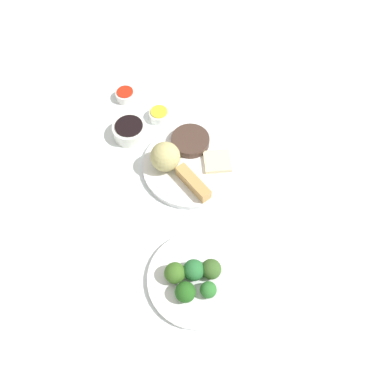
# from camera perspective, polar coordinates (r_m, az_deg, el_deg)

# --- Properties ---
(tabletop) EXTENTS (2.20, 2.20, 0.02)m
(tabletop) POSITION_cam_1_polar(r_m,az_deg,el_deg) (1.08, -0.84, 1.57)
(tabletop) COLOR white
(tabletop) RESTS_ON ground
(main_plate) EXTENTS (0.26, 0.26, 0.02)m
(main_plate) POSITION_cam_1_polar(r_m,az_deg,el_deg) (1.08, -0.04, 3.73)
(main_plate) COLOR white
(main_plate) RESTS_ON tabletop
(rice_scoop) EXTENTS (0.08, 0.08, 0.08)m
(rice_scoop) POSITION_cam_1_polar(r_m,az_deg,el_deg) (1.04, -3.77, 4.98)
(rice_scoop) COLOR tan
(rice_scoop) RESTS_ON main_plate
(spring_roll) EXTENTS (0.04, 0.11, 0.03)m
(spring_roll) POSITION_cam_1_polar(r_m,az_deg,el_deg) (1.02, 0.19, 1.33)
(spring_roll) COLOR tan
(spring_roll) RESTS_ON main_plate
(crab_rangoon_wonton) EXTENTS (0.09, 0.09, 0.01)m
(crab_rangoon_wonton) POSITION_cam_1_polar(r_m,az_deg,el_deg) (1.07, 3.59, 4.30)
(crab_rangoon_wonton) COLOR beige
(crab_rangoon_wonton) RESTS_ON main_plate
(stir_fry_heap) EXTENTS (0.10, 0.10, 0.02)m
(stir_fry_heap) POSITION_cam_1_polar(r_m,az_deg,el_deg) (1.10, -0.25, 7.19)
(stir_fry_heap) COLOR #453128
(stir_fry_heap) RESTS_ON main_plate
(broccoli_plate) EXTENTS (0.23, 0.23, 0.01)m
(broccoli_plate) POSITION_cam_1_polar(r_m,az_deg,el_deg) (0.94, 0.72, -12.08)
(broccoli_plate) COLOR white
(broccoli_plate) RESTS_ON tabletop
(broccoli_floret_0) EXTENTS (0.05, 0.05, 0.05)m
(broccoli_floret_0) POSITION_cam_1_polar(r_m,az_deg,el_deg) (0.92, 0.24, -10.91)
(broccoli_floret_0) COLOR #286F35
(broccoli_floret_0) RESTS_ON broccoli_plate
(broccoli_floret_1) EXTENTS (0.04, 0.04, 0.04)m
(broccoli_floret_1) POSITION_cam_1_polar(r_m,az_deg,el_deg) (0.91, 2.31, -13.56)
(broccoli_floret_1) COLOR #2E742F
(broccoli_floret_1) RESTS_ON broccoli_plate
(broccoli_floret_2) EXTENTS (0.05, 0.05, 0.05)m
(broccoli_floret_2) POSITION_cam_1_polar(r_m,az_deg,el_deg) (0.92, 2.71, -10.76)
(broccoli_floret_2) COLOR #396027
(broccoli_floret_2) RESTS_ON broccoli_plate
(broccoli_floret_3) EXTENTS (0.05, 0.05, 0.05)m
(broccoli_floret_3) POSITION_cam_1_polar(r_m,az_deg,el_deg) (0.91, -2.42, -11.28)
(broccoli_floret_3) COLOR #3C6A23
(broccoli_floret_3) RESTS_ON broccoli_plate
(broccoli_floret_4) EXTENTS (0.05, 0.05, 0.05)m
(broccoli_floret_4) POSITION_cam_1_polar(r_m,az_deg,el_deg) (0.90, -0.95, -13.87)
(broccoli_floret_4) COLOR #235E1C
(broccoli_floret_4) RESTS_ON broccoli_plate
(soy_sauce_bowl) EXTENTS (0.09, 0.09, 0.04)m
(soy_sauce_bowl) POSITION_cam_1_polar(r_m,az_deg,el_deg) (1.15, -8.72, 8.48)
(soy_sauce_bowl) COLOR white
(soy_sauce_bowl) RESTS_ON tabletop
(soy_sauce_bowl_liquid) EXTENTS (0.08, 0.08, 0.00)m
(soy_sauce_bowl_liquid) POSITION_cam_1_polar(r_m,az_deg,el_deg) (1.13, -8.86, 9.16)
(soy_sauce_bowl_liquid) COLOR black
(soy_sauce_bowl_liquid) RESTS_ON soy_sauce_bowl
(sauce_ramekin_sweet_and_sour) EXTENTS (0.06, 0.06, 0.03)m
(sauce_ramekin_sweet_and_sour) POSITION_cam_1_polar(r_m,az_deg,el_deg) (1.25, -9.30, 13.25)
(sauce_ramekin_sweet_and_sour) COLOR white
(sauce_ramekin_sweet_and_sour) RESTS_ON tabletop
(sauce_ramekin_sweet_and_sour_liquid) EXTENTS (0.05, 0.05, 0.00)m
(sauce_ramekin_sweet_and_sour_liquid) POSITION_cam_1_polar(r_m,az_deg,el_deg) (1.24, -9.39, 13.71)
(sauce_ramekin_sweet_and_sour_liquid) COLOR red
(sauce_ramekin_sweet_and_sour_liquid) RESTS_ON sauce_ramekin_sweet_and_sour
(sauce_ramekin_hot_mustard) EXTENTS (0.06, 0.06, 0.03)m
(sauce_ramekin_hot_mustard) POSITION_cam_1_polar(r_m,az_deg,el_deg) (1.18, -4.61, 10.72)
(sauce_ramekin_hot_mustard) COLOR white
(sauce_ramekin_hot_mustard) RESTS_ON tabletop
(sauce_ramekin_hot_mustard_liquid) EXTENTS (0.05, 0.05, 0.00)m
(sauce_ramekin_hot_mustard_liquid) POSITION_cam_1_polar(r_m,az_deg,el_deg) (1.17, -4.66, 11.18)
(sauce_ramekin_hot_mustard_liquid) COLOR yellow
(sauce_ramekin_hot_mustard_liquid) RESTS_ON sauce_ramekin_hot_mustard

